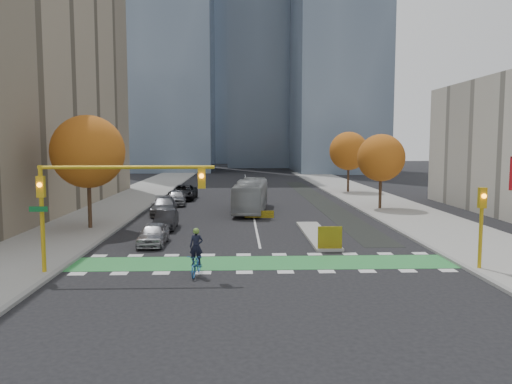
{
  "coord_description": "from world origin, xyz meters",
  "views": [
    {
      "loc": [
        -1.26,
        -24.01,
        6.23
      ],
      "look_at": [
        -0.11,
        8.85,
        3.0
      ],
      "focal_mm": 35.0,
      "sensor_mm": 36.0,
      "label": 1
    }
  ],
  "objects": [
    {
      "name": "tree_east_near",
      "position": [
        12.0,
        22.0,
        4.86
      ],
      "size": [
        4.4,
        4.4,
        7.08
      ],
      "color": "#332114",
      "rests_on": "ground"
    },
    {
      "name": "tower_ne",
      "position": [
        20.0,
        85.0,
        30.0
      ],
      "size": [
        18.0,
        24.0,
        60.0
      ],
      "primitive_type": "cube",
      "color": "#47566B",
      "rests_on": "ground"
    },
    {
      "name": "tower_far",
      "position": [
        -4.0,
        140.0,
        40.0
      ],
      "size": [
        26.0,
        26.0,
        80.0
      ],
      "primitive_type": "cube",
      "color": "#47566B",
      "rests_on": "ground"
    },
    {
      "name": "traffic_signal_west",
      "position": [
        -7.93,
        -0.51,
        4.03
      ],
      "size": [
        8.53,
        0.56,
        5.2
      ],
      "color": "#BF9914",
      "rests_on": "ground"
    },
    {
      "name": "tower_nw",
      "position": [
        -18.0,
        90.0,
        35.0
      ],
      "size": [
        22.0,
        22.0,
        70.0
      ],
      "primitive_type": "cube",
      "color": "#47566B",
      "rests_on": "ground"
    },
    {
      "name": "parked_car_e",
      "position": [
        -7.51,
        26.04,
        0.76
      ],
      "size": [
        2.23,
        4.64,
        1.53
      ],
      "primitive_type": "imported",
      "rotation": [
        0.0,
        0.0,
        0.1
      ],
      "color": "gray",
      "rests_on": "ground"
    },
    {
      "name": "parked_car_a",
      "position": [
        -6.5,
        6.33,
        0.68
      ],
      "size": [
        1.64,
        3.98,
        1.35
      ],
      "primitive_type": "imported",
      "rotation": [
        0.0,
        0.0,
        -0.01
      ],
      "color": "#9C9CA1",
      "rests_on": "ground"
    },
    {
      "name": "centre_line",
      "position": [
        0.0,
        40.0,
        0.01
      ],
      "size": [
        0.15,
        70.0,
        0.01
      ],
      "primitive_type": "cube",
      "color": "silver",
      "rests_on": "ground"
    },
    {
      "name": "parked_car_c",
      "position": [
        -7.77,
        19.24,
        0.76
      ],
      "size": [
        2.52,
        5.38,
        1.52
      ],
      "primitive_type": "imported",
      "rotation": [
        0.0,
        0.0,
        0.08
      ],
      "color": "#525257",
      "rests_on": "ground"
    },
    {
      "name": "sidewalk_west",
      "position": [
        -13.5,
        20.0,
        0.07
      ],
      "size": [
        7.0,
        120.0,
        0.15
      ],
      "primitive_type": "cube",
      "color": "gray",
      "rests_on": "ground"
    },
    {
      "name": "bike_crossing",
      "position": [
        0.0,
        1.5,
        0.01
      ],
      "size": [
        20.0,
        3.0,
        0.01
      ],
      "primitive_type": "cube",
      "color": "#2C873E",
      "rests_on": "ground"
    },
    {
      "name": "cyclist",
      "position": [
        -3.27,
        -0.84,
        0.76
      ],
      "size": [
        0.89,
        2.02,
        2.26
      ],
      "rotation": [
        0.0,
        0.0,
        -0.11
      ],
      "color": "#1D4E87",
      "rests_on": "ground"
    },
    {
      "name": "bus",
      "position": [
        -0.14,
        21.25,
        1.46
      ],
      "size": [
        3.57,
        10.68,
        2.92
      ],
      "primitive_type": "imported",
      "rotation": [
        0.0,
        0.0,
        -0.11
      ],
      "color": "#94989A",
      "rests_on": "ground"
    },
    {
      "name": "parked_car_b",
      "position": [
        -6.54,
        11.98,
        0.68
      ],
      "size": [
        1.52,
        4.14,
        1.35
      ],
      "primitive_type": "imported",
      "rotation": [
        0.0,
        0.0,
        0.02
      ],
      "color": "black",
      "rests_on": "ground"
    },
    {
      "name": "tree_east_far",
      "position": [
        12.5,
        38.0,
        5.24
      ],
      "size": [
        4.8,
        4.8,
        7.65
      ],
      "color": "#332114",
      "rests_on": "ground"
    },
    {
      "name": "traffic_signal_east",
      "position": [
        10.5,
        -0.51,
        2.73
      ],
      "size": [
        0.35,
        0.43,
        4.1
      ],
      "color": "#BF9914",
      "rests_on": "ground"
    },
    {
      "name": "parked_car_d",
      "position": [
        -7.4,
        31.04,
        0.82
      ],
      "size": [
        2.86,
        5.96,
        1.64
      ],
      "primitive_type": "imported",
      "rotation": [
        0.0,
        0.0,
        -0.03
      ],
      "color": "black",
      "rests_on": "ground"
    },
    {
      "name": "ground",
      "position": [
        0.0,
        0.0,
        0.0
      ],
      "size": [
        300.0,
        300.0,
        0.0
      ],
      "primitive_type": "plane",
      "color": "black",
      "rests_on": "ground"
    },
    {
      "name": "curb_east",
      "position": [
        10.0,
        20.0,
        0.07
      ],
      "size": [
        0.3,
        120.0,
        0.16
      ],
      "primitive_type": "cube",
      "color": "gray",
      "rests_on": "ground"
    },
    {
      "name": "tree_west",
      "position": [
        -12.0,
        12.0,
        5.62
      ],
      "size": [
        5.2,
        5.2,
        8.22
      ],
      "color": "#332114",
      "rests_on": "ground"
    },
    {
      "name": "hazard_board",
      "position": [
        4.0,
        4.2,
        0.8
      ],
      "size": [
        1.4,
        0.12,
        1.3
      ],
      "primitive_type": "cube",
      "color": "yellow",
      "rests_on": "median_island"
    },
    {
      "name": "curb_west",
      "position": [
        -10.0,
        20.0,
        0.07
      ],
      "size": [
        0.3,
        120.0,
        0.16
      ],
      "primitive_type": "cube",
      "color": "gray",
      "rests_on": "ground"
    },
    {
      "name": "median_island",
      "position": [
        4.0,
        9.0,
        0.08
      ],
      "size": [
        1.6,
        10.0,
        0.16
      ],
      "primitive_type": "cube",
      "color": "gray",
      "rests_on": "ground"
    },
    {
      "name": "sidewalk_east",
      "position": [
        13.5,
        20.0,
        0.07
      ],
      "size": [
        7.0,
        120.0,
        0.15
      ],
      "primitive_type": "cube",
      "color": "gray",
      "rests_on": "ground"
    },
    {
      "name": "bike_lane_paint",
      "position": [
        7.5,
        30.0,
        0.01
      ],
      "size": [
        2.5,
        50.0,
        0.01
      ],
      "primitive_type": "cube",
      "color": "black",
      "rests_on": "ground"
    }
  ]
}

